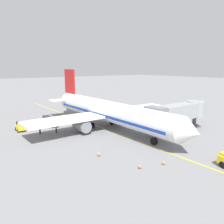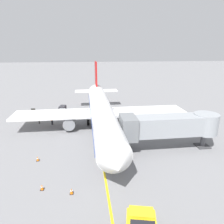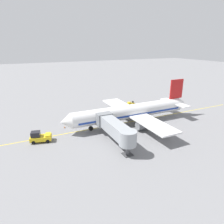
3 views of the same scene
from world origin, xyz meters
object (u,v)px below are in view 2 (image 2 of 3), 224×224
(baggage_cart_second_in_train, at_px, (63,109))
(safety_cone_wing_tip, at_px, (71,191))
(safety_cone_nose_left, at_px, (38,159))
(jet_bridge, at_px, (170,126))
(baggage_cart_front, at_px, (62,113))
(ground_crew_loader, at_px, (39,119))
(ground_crew_wing_walker, at_px, (52,120))
(safety_cone_nose_right, at_px, (42,187))
(parked_airliner, at_px, (101,111))
(baggage_tug_lead, at_px, (32,114))

(baggage_cart_second_in_train, bearing_deg, safety_cone_wing_tip, 97.16)
(safety_cone_nose_left, height_order, safety_cone_wing_tip, same)
(jet_bridge, height_order, safety_cone_wing_tip, jet_bridge)
(baggage_cart_front, height_order, ground_crew_loader, ground_crew_loader)
(ground_crew_wing_walker, relative_size, safety_cone_nose_right, 2.86)
(ground_crew_loader, bearing_deg, ground_crew_wing_walker, 159.07)
(ground_crew_wing_walker, xyz_separation_m, safety_cone_nose_right, (-1.70, 18.80, -0.66))
(ground_crew_wing_walker, bearing_deg, jet_bridge, 145.66)
(ground_crew_loader, bearing_deg, safety_cone_nose_right, 102.00)
(jet_bridge, relative_size, safety_cone_nose_right, 23.03)
(ground_crew_wing_walker, bearing_deg, safety_cone_nose_right, 95.15)
(baggage_cart_front, bearing_deg, baggage_cart_second_in_train, -88.35)
(parked_airliner, bearing_deg, baggage_tug_lead, -30.15)
(jet_bridge, distance_m, baggage_cart_front, 22.98)
(jet_bridge, distance_m, ground_crew_wing_walker, 21.30)
(baggage_tug_lead, bearing_deg, safety_cone_nose_right, 104.85)
(safety_cone_wing_tip, bearing_deg, parked_airliner, -104.17)
(baggage_cart_front, relative_size, baggage_cart_second_in_train, 1.00)
(baggage_cart_second_in_train, height_order, safety_cone_wing_tip, baggage_cart_second_in_train)
(baggage_tug_lead, height_order, safety_cone_nose_right, baggage_tug_lead)
(baggage_cart_front, bearing_deg, ground_crew_wing_walker, 72.70)
(safety_cone_nose_right, bearing_deg, baggage_cart_second_in_train, -88.98)
(safety_cone_nose_right, relative_size, safety_cone_wing_tip, 1.00)
(ground_crew_wing_walker, distance_m, ground_crew_loader, 2.68)
(baggage_cart_second_in_train, relative_size, safety_cone_nose_right, 5.03)
(baggage_cart_second_in_train, relative_size, ground_crew_wing_walker, 1.76)
(jet_bridge, distance_m, baggage_cart_second_in_train, 25.24)
(baggage_cart_front, bearing_deg, ground_crew_loader, 40.59)
(safety_cone_nose_left, xyz_separation_m, safety_cone_wing_tip, (-4.54, 6.78, 0.00))
(parked_airliner, height_order, jet_bridge, parked_airliner)
(safety_cone_wing_tip, bearing_deg, baggage_tug_lead, -69.55)
(ground_crew_wing_walker, distance_m, safety_cone_nose_right, 18.89)
(jet_bridge, distance_m, safety_cone_nose_right, 17.49)
(baggage_cart_second_in_train, distance_m, ground_crew_wing_walker, 7.34)
(safety_cone_nose_left, distance_m, safety_cone_wing_tip, 8.16)
(safety_cone_wing_tip, bearing_deg, baggage_cart_front, -82.16)
(jet_bridge, xyz_separation_m, ground_crew_loader, (19.97, -12.89, -2.50))
(ground_crew_loader, height_order, safety_cone_nose_right, ground_crew_loader)
(jet_bridge, bearing_deg, baggage_cart_second_in_train, -49.73)
(baggage_tug_lead, distance_m, baggage_cart_front, 5.98)
(safety_cone_nose_left, bearing_deg, jet_bridge, -176.48)
(baggage_tug_lead, bearing_deg, jet_bridge, 142.53)
(safety_cone_nose_right, xyz_separation_m, safety_cone_wing_tip, (-2.93, 0.98, 0.00))
(ground_crew_loader, distance_m, safety_cone_nose_right, 20.21)
(parked_airliner, bearing_deg, ground_crew_loader, -18.50)
(baggage_cart_second_in_train, bearing_deg, ground_crew_loader, 59.23)
(parked_airliner, xyz_separation_m, ground_crew_loader, (11.40, -3.81, -2.23))
(parked_airliner, distance_m, ground_crew_loader, 12.23)
(safety_cone_nose_right, bearing_deg, parked_airliner, -114.31)
(baggage_cart_second_in_train, bearing_deg, baggage_tug_lead, 21.03)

